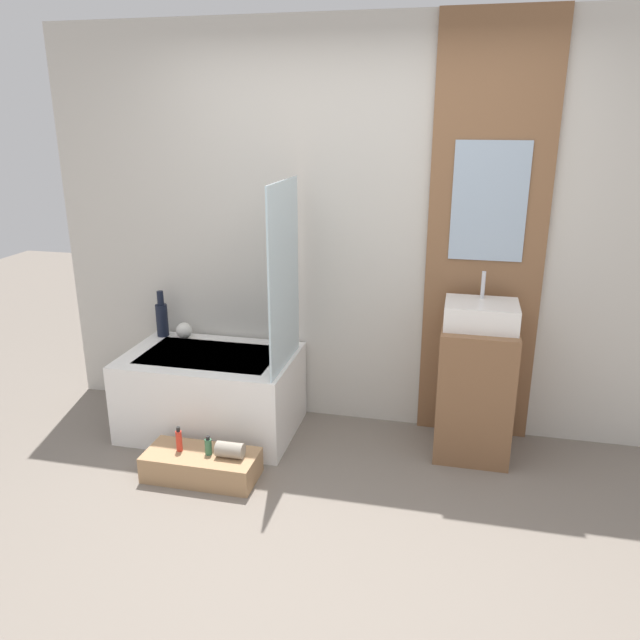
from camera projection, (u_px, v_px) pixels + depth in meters
name	position (u px, v px, depth m)	size (l,w,h in m)	color
ground_plane	(298.00, 563.00, 2.96)	(12.00, 12.00, 0.00)	slate
wall_tiled_back	(359.00, 233.00, 4.01)	(4.20, 0.06, 2.60)	beige
wall_wood_accent	(486.00, 237.00, 3.79)	(0.71, 0.04, 2.60)	brown
bathtub	(212.00, 392.00, 4.15)	(1.11, 0.73, 0.54)	white
glass_shower_screen	(284.00, 276.00, 3.74)	(0.01, 0.61, 1.13)	silver
wooden_step_bench	(202.00, 465.00, 3.64)	(0.66, 0.30, 0.16)	#A87F56
vanity_cabinet	(475.00, 390.00, 3.84)	(0.45, 0.48, 0.83)	brown
sink	(481.00, 314.00, 3.68)	(0.43, 0.33, 0.31)	white
vase_tall_dark	(162.00, 318.00, 4.37)	(0.08, 0.08, 0.33)	black
vase_round_light	(184.00, 331.00, 4.35)	(0.11, 0.11, 0.11)	silver
bottle_soap_primary	(179.00, 440.00, 3.62)	(0.04, 0.04, 0.15)	red
bottle_soap_secondary	(208.00, 446.00, 3.59)	(0.04, 0.04, 0.12)	#38704C
towel_roll	(230.00, 450.00, 3.56)	(0.09, 0.09, 0.16)	gray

